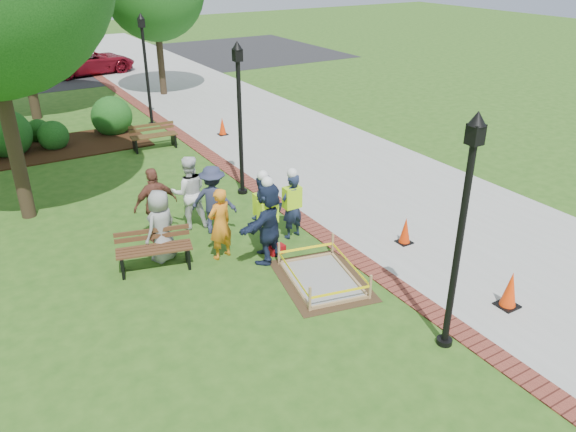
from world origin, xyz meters
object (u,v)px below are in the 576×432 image
bench_near (155,258)px  cone_front (510,290)px  lamp_near (463,219)px  hivis_worker_b (292,203)px  wet_concrete_pad (322,271)px  hivis_worker_a (268,220)px  hivis_worker_c (264,212)px

bench_near → cone_front: 7.40m
bench_near → lamp_near: lamp_near is taller
cone_front → hivis_worker_b: (-2.09, 4.75, 0.51)m
wet_concrete_pad → hivis_worker_b: bearing=76.2°
bench_near → hivis_worker_b: (3.37, -0.24, 0.62)m
wet_concrete_pad → bench_near: bearing=141.2°
bench_near → hivis_worker_a: bearing=-21.3°
lamp_near → hivis_worker_a: lamp_near is taller
cone_front → hivis_worker_b: bearing=113.8°
bench_near → lamp_near: (3.57, -5.18, 2.20)m
lamp_near → hivis_worker_a: (-1.23, 4.27, -1.48)m
wet_concrete_pad → hivis_worker_b: size_ratio=1.45×
cone_front → hivis_worker_b: size_ratio=0.44×
cone_front → wet_concrete_pad: bearing=134.0°
hivis_worker_a → cone_front: bearing=-52.6°
bench_near → cone_front: (5.46, -4.99, 0.10)m
lamp_near → hivis_worker_b: lamp_near is taller
cone_front → hivis_worker_b: 5.21m
bench_near → hivis_worker_b: hivis_worker_b is taller
hivis_worker_b → hivis_worker_c: size_ratio=0.90×
cone_front → lamp_near: (-1.89, -0.19, 2.10)m
lamp_near → hivis_worker_b: bearing=92.3°
lamp_near → bench_near: bearing=124.6°
wet_concrete_pad → lamp_near: lamp_near is taller
lamp_near → hivis_worker_a: 4.68m
cone_front → lamp_near: 2.83m
bench_near → hivis_worker_c: size_ratio=0.85×
cone_front → hivis_worker_c: (-2.99, 4.52, 0.60)m
lamp_near → cone_front: bearing=5.6°
cone_front → lamp_near: size_ratio=0.19×
lamp_near → hivis_worker_c: lamp_near is taller
bench_near → hivis_worker_a: size_ratio=0.84×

